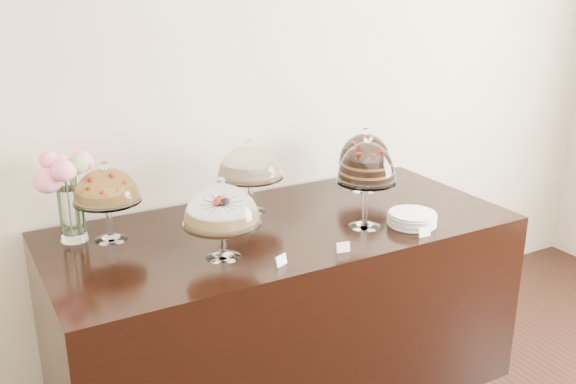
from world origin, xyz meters
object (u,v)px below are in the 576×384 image
cake_stand_fruit_tart (107,189)px  plate_stack (412,219)px  display_counter (283,309)px  cake_stand_sugar_sponge (222,208)px  cake_stand_choco_layer (367,166)px  cake_stand_dark_choco (365,151)px  cake_stand_cheesecake (250,165)px  flower_vase (66,185)px

cake_stand_fruit_tart → plate_stack: (1.29, -0.52, -0.21)m
display_counter → cake_stand_sugar_sponge: bearing=-153.6°
display_counter → cake_stand_choco_layer: 0.84m
plate_stack → cake_stand_dark_choco: bearing=79.1°
cake_stand_sugar_sponge → cake_stand_choco_layer: cake_stand_choco_layer is taller
cake_stand_dark_choco → cake_stand_sugar_sponge: bearing=-157.0°
cake_stand_choco_layer → cake_stand_cheesecake: 0.59m
cake_stand_sugar_sponge → plate_stack: size_ratio=1.57×
display_counter → cake_stand_sugar_sponge: size_ratio=6.25×
cake_stand_sugar_sponge → flower_vase: flower_vase is taller
cake_stand_dark_choco → plate_stack: bearing=-100.9°
cake_stand_choco_layer → cake_stand_cheesecake: cake_stand_choco_layer is taller
cake_stand_sugar_sponge → cake_stand_dark_choco: 1.12m
cake_stand_sugar_sponge → display_counter: bearing=26.4°
flower_vase → plate_stack: bearing=-22.3°
cake_stand_choco_layer → cake_stand_dark_choco: 0.55m
cake_stand_dark_choco → plate_stack: size_ratio=1.57×
cake_stand_cheesecake → plate_stack: (0.58, -0.55, -0.21)m
cake_stand_choco_layer → cake_stand_cheesecake: bearing=130.0°
cake_stand_cheesecake → flower_vase: (-0.86, 0.05, 0.02)m
cake_stand_sugar_sponge → plate_stack: 0.95m
cake_stand_cheesecake → cake_stand_dark_choco: bearing=-0.3°
cake_stand_sugar_sponge → plate_stack: bearing=-6.3°
cake_stand_dark_choco → flower_vase: flower_vase is taller
display_counter → cake_stand_fruit_tart: bearing=163.5°
cake_stand_cheesecake → cake_stand_fruit_tart: bearing=-178.1°
plate_stack → cake_stand_sugar_sponge: bearing=173.7°
plate_stack → cake_stand_fruit_tart: bearing=158.0°
cake_stand_dark_choco → cake_stand_choco_layer: bearing=-124.9°
display_counter → cake_stand_fruit_tart: 1.05m
display_counter → flower_vase: 1.20m
display_counter → cake_stand_fruit_tart: cake_stand_fruit_tart is taller
cake_stand_fruit_tart → flower_vase: bearing=155.3°
cake_stand_cheesecake → cake_stand_fruit_tart: (-0.71, -0.02, -0.00)m
cake_stand_sugar_sponge → flower_vase: bearing=136.7°
cake_stand_sugar_sponge → cake_stand_cheesecake: cake_stand_cheesecake is taller
cake_stand_sugar_sponge → flower_vase: (-0.52, 0.49, 0.04)m
display_counter → cake_stand_choco_layer: size_ratio=4.96×
display_counter → cake_stand_fruit_tart: size_ratio=6.03×
display_counter → cake_stand_dark_choco: 0.96m
cake_stand_dark_choco → cake_stand_cheesecake: bearing=179.7°
display_counter → cake_stand_choco_layer: bearing=-31.7°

